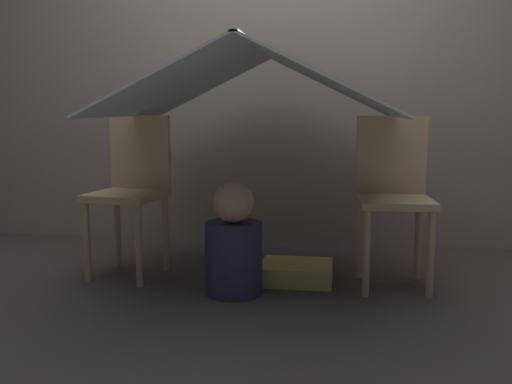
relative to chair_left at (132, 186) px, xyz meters
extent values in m
plane|color=#47423D|center=(0.70, -0.15, -0.49)|extent=(8.80, 8.80, 0.00)
cube|color=gray|center=(0.70, 0.87, 0.76)|extent=(7.00, 0.05, 2.50)
cylinder|color=#D1B27F|center=(-0.19, -0.19, -0.27)|extent=(0.04, 0.04, 0.43)
cylinder|color=#D1B27F|center=(0.12, -0.24, -0.27)|extent=(0.04, 0.04, 0.43)
cylinder|color=#D1B27F|center=(-0.14, 0.11, -0.27)|extent=(0.04, 0.04, 0.43)
cylinder|color=#D1B27F|center=(0.16, 0.06, -0.27)|extent=(0.04, 0.04, 0.43)
cube|color=#D1B27F|center=(-0.01, -0.06, -0.04)|extent=(0.41, 0.41, 0.04)
cube|color=#D1B27F|center=(0.02, 0.10, 0.18)|extent=(0.36, 0.09, 0.41)
cylinder|color=#D1B27F|center=(1.26, -0.23, -0.27)|extent=(0.04, 0.04, 0.43)
cylinder|color=#D1B27F|center=(1.56, -0.21, -0.27)|extent=(0.04, 0.04, 0.43)
cylinder|color=#D1B27F|center=(1.24, 0.08, -0.27)|extent=(0.04, 0.04, 0.43)
cylinder|color=#D1B27F|center=(1.54, 0.10, -0.27)|extent=(0.04, 0.04, 0.43)
cube|color=#D1B27F|center=(1.40, -0.06, -0.04)|extent=(0.39, 0.39, 0.04)
cube|color=#D1B27F|center=(1.39, 0.10, 0.18)|extent=(0.36, 0.05, 0.41)
cube|color=silver|center=(0.34, -0.06, 0.56)|extent=(0.71, 1.26, 0.35)
cube|color=silver|center=(1.05, -0.06, 0.56)|extent=(0.71, 1.26, 0.35)
cube|color=silver|center=(0.70, -0.06, 0.73)|extent=(0.04, 1.26, 0.01)
cylinder|color=#2D3351|center=(0.62, -0.28, -0.31)|extent=(0.28, 0.28, 0.36)
sphere|color=#D6A884|center=(0.62, -0.28, -0.03)|extent=(0.20, 0.20, 0.20)
cube|color=#E5CC66|center=(0.91, -0.04, -0.44)|extent=(0.37, 0.30, 0.10)
camera|label=1|loc=(1.12, -2.96, 0.42)|focal=40.00mm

